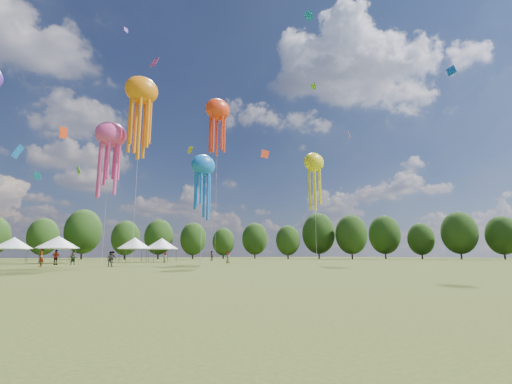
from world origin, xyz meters
TOP-DOWN VIEW (x-y plane):
  - ground at (0.00, 0.00)m, footprint 300.00×300.00m
  - spectator_near at (-3.73, 31.96)m, footprint 0.95×0.92m
  - spectators_far at (3.97, 45.45)m, footprint 31.04×20.71m
  - festival_tents at (-4.75, 53.24)m, footprint 34.44×12.58m
  - show_kites at (1.05, 43.17)m, footprint 41.32×26.16m
  - small_kites at (-1.10, 45.22)m, footprint 76.58×59.99m
  - treeline at (-3.87, 62.51)m, footprint 201.57×95.24m

SIDE VIEW (x-z plane):
  - ground at x=0.00m, z-range 0.00..0.00m
  - spectator_near at x=-3.73m, z-range 0.00..1.55m
  - spectators_far at x=3.97m, z-range -0.10..1.83m
  - festival_tents at x=-4.75m, z-range 1.01..5.02m
  - treeline at x=-3.87m, z-range -0.17..13.26m
  - show_kites at x=1.05m, z-range 5.28..35.39m
  - small_kites at x=-1.10m, z-range 6.69..52.48m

